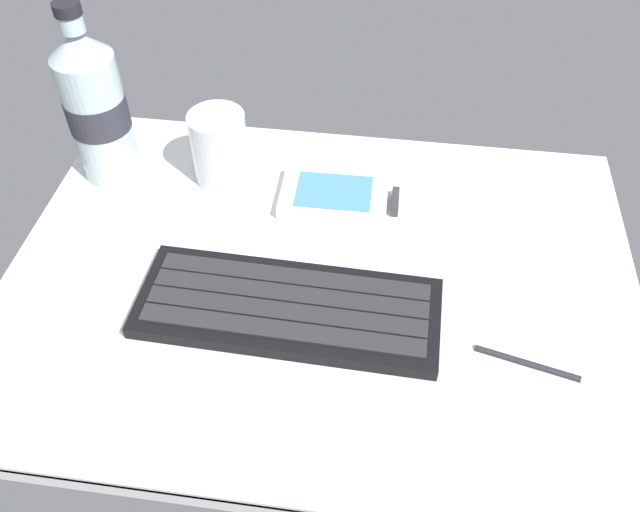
{
  "coord_description": "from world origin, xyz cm",
  "views": [
    {
      "loc": [
        6.02,
        -43.54,
        50.04
      ],
      "look_at": [
        0.0,
        0.0,
        3.0
      ],
      "focal_mm": 36.74,
      "sensor_mm": 36.0,
      "label": 1
    }
  ],
  "objects_px": {
    "handheld_device": "(340,197)",
    "keyboard": "(288,307)",
    "juice_cup": "(220,150)",
    "water_bottle": "(96,106)",
    "stylus_pen": "(527,362)"
  },
  "relations": [
    {
      "from": "stylus_pen",
      "to": "juice_cup",
      "type": "bearing_deg",
      "value": 160.09
    },
    {
      "from": "keyboard",
      "to": "water_bottle",
      "type": "bearing_deg",
      "value": 142.85
    },
    {
      "from": "keyboard",
      "to": "juice_cup",
      "type": "bearing_deg",
      "value": 120.1
    },
    {
      "from": "water_bottle",
      "to": "stylus_pen",
      "type": "bearing_deg",
      "value": -24.42
    },
    {
      "from": "juice_cup",
      "to": "handheld_device",
      "type": "bearing_deg",
      "value": -10.05
    },
    {
      "from": "juice_cup",
      "to": "water_bottle",
      "type": "height_order",
      "value": "water_bottle"
    },
    {
      "from": "keyboard",
      "to": "stylus_pen",
      "type": "bearing_deg",
      "value": -7.2
    },
    {
      "from": "water_bottle",
      "to": "stylus_pen",
      "type": "height_order",
      "value": "water_bottle"
    },
    {
      "from": "keyboard",
      "to": "juice_cup",
      "type": "height_order",
      "value": "juice_cup"
    },
    {
      "from": "water_bottle",
      "to": "juice_cup",
      "type": "bearing_deg",
      "value": 3.25
    },
    {
      "from": "handheld_device",
      "to": "keyboard",
      "type": "bearing_deg",
      "value": -100.4
    },
    {
      "from": "keyboard",
      "to": "stylus_pen",
      "type": "relative_size",
      "value": 3.08
    },
    {
      "from": "handheld_device",
      "to": "water_bottle",
      "type": "distance_m",
      "value": 0.29
    },
    {
      "from": "water_bottle",
      "to": "keyboard",
      "type": "bearing_deg",
      "value": -37.15
    },
    {
      "from": "handheld_device",
      "to": "juice_cup",
      "type": "xyz_separation_m",
      "value": [
        -0.14,
        0.03,
        0.03
      ]
    }
  ]
}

